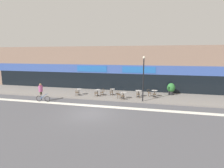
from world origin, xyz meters
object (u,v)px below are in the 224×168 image
planter_pot (171,88)px  lamp_post (143,76)px  bistro_table_5 (154,92)px  cafe_chair_1_near (96,92)px  bistro_table_1 (98,91)px  cyclist_0 (41,91)px  cafe_chair_1_side (102,92)px  bistro_table_2 (112,91)px  cafe_chair_5_near (154,94)px  bistro_table_0 (79,91)px  cafe_chair_3_side (118,94)px  bistro_table_4 (139,92)px  cafe_chair_2_near (111,91)px  cafe_chair_5_side (149,92)px  bistro_table_3 (124,94)px  cafe_chair_4_near (138,94)px  cafe_chair_0_near (77,92)px  cafe_chair_3_near (123,95)px

planter_pot → lamp_post: lamp_post is taller
bistro_table_5 → cafe_chair_1_near: bearing=-166.7°
bistro_table_1 → cyclist_0: cyclist_0 is taller
cafe_chair_1_side → lamp_post: size_ratio=0.18×
bistro_table_2 → cafe_chair_5_near: size_ratio=0.78×
bistro_table_0 → cafe_chair_1_near: cafe_chair_1_near is taller
cafe_chair_3_side → planter_pot: 7.00m
bistro_table_0 → lamp_post: 8.47m
bistro_table_4 → cafe_chair_2_near: size_ratio=0.85×
cafe_chair_5_side → cyclist_0: (-11.58, -4.70, 0.56)m
bistro_table_3 → bistro_table_1: bearing=167.2°
cafe_chair_4_near → cafe_chair_5_side: (1.24, 1.10, 0.00)m
cafe_chair_0_near → bistro_table_0: bearing=0.8°
cyclist_0 → cafe_chair_1_near: bearing=26.2°
bistro_table_1 → cafe_chair_5_near: bearing=3.1°
bistro_table_2 → bistro_table_4: 3.39m
bistro_table_4 → cafe_chair_1_side: 4.42m
bistro_table_0 → planter_pot: planter_pot is taller
bistro_table_2 → bistro_table_5: 5.22m
bistro_table_0 → cafe_chair_1_side: (3.05, 0.18, -0.03)m
bistro_table_1 → cafe_chair_1_side: 0.63m
bistro_table_1 → cafe_chair_4_near: cafe_chair_4_near is taller
bistro_table_5 → cyclist_0: cyclist_0 is taller
bistro_table_0 → cafe_chair_3_side: 5.23m
bistro_table_1 → bistro_table_5: bearing=8.3°
cafe_chair_1_near → cafe_chair_3_side: same height
bistro_table_0 → cafe_chair_3_side: size_ratio=0.84×
bistro_table_3 → cyclist_0: (-8.73, -2.94, 0.55)m
bistro_table_2 → cafe_chair_4_near: (3.35, -1.09, 0.02)m
cafe_chair_2_near → lamp_post: lamp_post is taller
cafe_chair_5_side → planter_pot: (2.66, 1.57, 0.30)m
bistro_table_2 → cafe_chair_1_near: (-1.65, -1.61, 0.02)m
cafe_chair_1_near → cyclist_0: (-5.33, -3.08, 0.56)m
cafe_chair_1_near → cafe_chair_3_side: size_ratio=1.00×
cafe_chair_5_near → cyclist_0: cyclist_0 is taller
cafe_chair_1_near → cafe_chair_1_side: same height
lamp_post → cafe_chair_4_near: bearing=115.3°
bistro_table_1 → cafe_chair_2_near: cafe_chair_2_near is taller
bistro_table_2 → bistro_table_4: bearing=-7.9°
bistro_table_1 → cafe_chair_0_near: bearing=-161.4°
bistro_table_4 → cafe_chair_1_near: bearing=-167.1°
cafe_chair_2_near → cafe_chair_4_near: same height
lamp_post → cafe_chair_3_near: bearing=179.4°
cafe_chair_5_side → bistro_table_2: bearing=172.8°
cafe_chair_1_side → cyclist_0: bearing=34.5°
bistro_table_4 → cafe_chair_5_near: size_ratio=0.85×
bistro_table_3 → cafe_chair_5_near: 3.67m
bistro_table_1 → bistro_table_2: (1.66, 0.98, -0.04)m
cafe_chair_0_near → planter_pot: size_ratio=0.60×
cafe_chair_0_near → cafe_chair_3_side: (5.20, 0.04, 0.00)m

